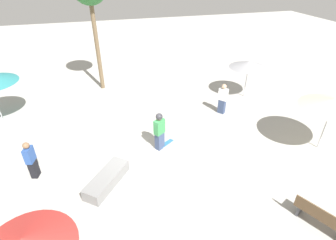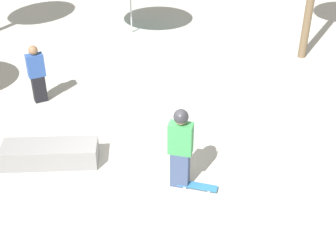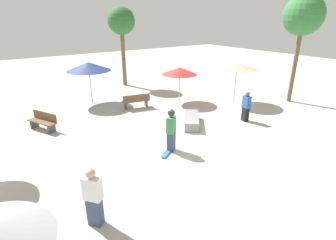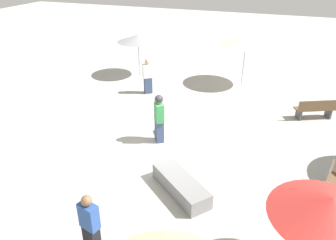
{
  "view_description": "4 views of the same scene",
  "coord_description": "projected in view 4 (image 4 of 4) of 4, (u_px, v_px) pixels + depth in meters",
  "views": [
    {
      "loc": [
        8.29,
        -1.25,
        7.11
      ],
      "look_at": [
        -1.12,
        1.36,
        1.1
      ],
      "focal_mm": 28.0,
      "sensor_mm": 36.0,
      "label": 1
    },
    {
      "loc": [
        4.46,
        6.23,
        6.17
      ],
      "look_at": [
        -0.77,
        0.37,
        1.27
      ],
      "focal_mm": 50.0,
      "sensor_mm": 36.0,
      "label": 2
    },
    {
      "loc": [
        -8.33,
        6.37,
        5.08
      ],
      "look_at": [
        -0.87,
        1.15,
        1.45
      ],
      "focal_mm": 28.0,
      "sensor_mm": 36.0,
      "label": 3
    },
    {
      "loc": [
        3.13,
        -8.43,
        5.96
      ],
      "look_at": [
        -0.19,
        0.45,
        1.11
      ],
      "focal_mm": 35.0,
      "sensor_mm": 36.0,
      "label": 4
    }
  ],
  "objects": [
    {
      "name": "skater_main",
      "position": [
        159.0,
        117.0,
        11.21
      ],
      "size": [
        0.48,
        0.53,
        1.76
      ],
      "rotation": [
        0.0,
        0.0,
        2.18
      ],
      "color": "#38476B",
      "rests_on": "ground_plane"
    },
    {
      "name": "bench_near",
      "position": [
        332.0,
        189.0,
        8.62
      ],
      "size": [
        0.77,
        1.66,
        0.85
      ],
      "rotation": [
        0.0,
        0.0,
        4.49
      ],
      "color": "#47474C",
      "rests_on": "ground_plane"
    },
    {
      "name": "shade_umbrella_grey",
      "position": [
        138.0,
        38.0,
        17.0
      ],
      "size": [
        2.21,
        2.21,
        2.19
      ],
      "color": "#B7B7BC",
      "rests_on": "ground_plane"
    },
    {
      "name": "concrete_ledge",
      "position": [
        181.0,
        185.0,
        9.05
      ],
      "size": [
        2.01,
        1.81,
        0.46
      ],
      "rotation": [
        0.0,
        0.0,
        2.46
      ],
      "color": "gray",
      "rests_on": "ground_plane"
    },
    {
      "name": "bench_far",
      "position": [
        315.0,
        109.0,
        13.0
      ],
      "size": [
        1.63,
        1.1,
        0.85
      ],
      "rotation": [
        0.0,
        0.0,
        0.46
      ],
      "color": "#47474C",
      "rests_on": "ground_plane"
    },
    {
      "name": "shade_umbrella_red",
      "position": [
        331.0,
        208.0,
        5.74
      ],
      "size": [
        2.17,
        2.17,
        2.19
      ],
      "color": "#B7B7BC",
      "rests_on": "ground_plane"
    },
    {
      "name": "ground_plane",
      "position": [
        168.0,
        157.0,
        10.72
      ],
      "size": [
        60.0,
        60.0,
        0.0
      ],
      "primitive_type": "plane",
      "color": "#B2AFA8"
    },
    {
      "name": "shade_umbrella_cream",
      "position": [
        246.0,
        41.0,
        15.7
      ],
      "size": [
        2.58,
        2.58,
        2.39
      ],
      "color": "#B7B7BC",
      "rests_on": "ground_plane"
    },
    {
      "name": "bystander_watching",
      "position": [
        90.0,
        225.0,
        6.99
      ],
      "size": [
        0.47,
        0.34,
        1.57
      ],
      "rotation": [
        0.0,
        0.0,
        2.88
      ],
      "color": "black",
      "rests_on": "ground_plane"
    },
    {
      "name": "bystander_far",
      "position": [
        148.0,
        76.0,
        15.24
      ],
      "size": [
        0.51,
        0.48,
        1.67
      ],
      "rotation": [
        0.0,
        0.0,
        0.68
      ],
      "color": "#38476B",
      "rests_on": "ground_plane"
    },
    {
      "name": "skateboard",
      "position": [
        159.0,
        134.0,
        11.95
      ],
      "size": [
        0.6,
        0.78,
        0.07
      ],
      "rotation": [
        0.0,
        0.0,
        2.14
      ],
      "color": "teal",
      "rests_on": "ground_plane"
    }
  ]
}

